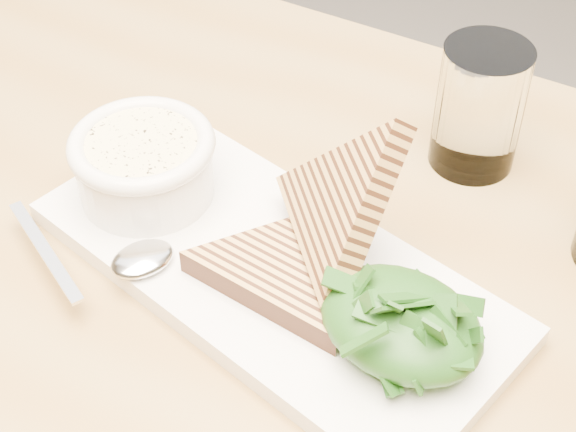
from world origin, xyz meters
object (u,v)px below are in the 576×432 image
Objects in this scene: soup_bowl at (145,172)px; table_top at (307,401)px; glass_near at (479,107)px; platter at (272,270)px.

table_top is at bearing -16.51° from soup_bowl.
glass_near is at bearing 50.49° from soup_bowl.
platter is (-0.08, 0.06, 0.03)m from table_top.
glass_near reaches higher than table_top.
table_top is 3.45× the size of platter.
soup_bowl is 0.96× the size of glass_near.
glass_near is at bearing 77.02° from platter.
glass_near reaches higher than platter.
soup_bowl is (-0.21, 0.06, 0.06)m from table_top.
table_top is at bearing -83.80° from glass_near.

